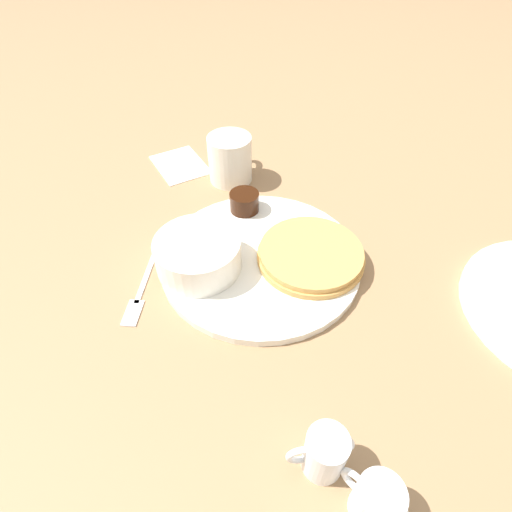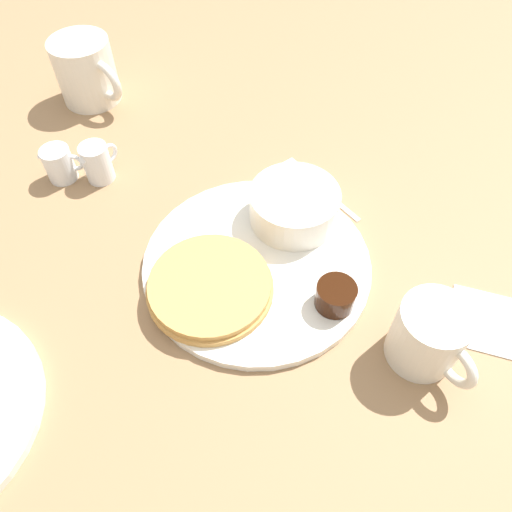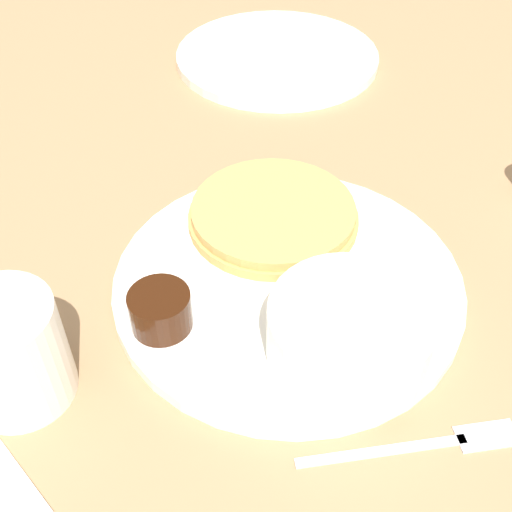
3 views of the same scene
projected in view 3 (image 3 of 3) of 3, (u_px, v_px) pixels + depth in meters
name	position (u px, v px, depth m)	size (l,w,h in m)	color
ground_plane	(288.00, 287.00, 0.54)	(4.00, 4.00, 0.00)	#93704C
plate	(288.00, 282.00, 0.53)	(0.29, 0.29, 0.01)	white
pancake_stack	(273.00, 214.00, 0.57)	(0.15, 0.15, 0.02)	tan
bowl	(349.00, 331.00, 0.45)	(0.12, 0.12, 0.05)	white
syrup_cup	(160.00, 310.00, 0.48)	(0.05, 0.05, 0.03)	black
butter_ramekin	(346.00, 374.00, 0.44)	(0.04, 0.04, 0.04)	white
coffee_mug	(6.00, 353.00, 0.44)	(0.09, 0.09, 0.08)	silver
fork	(435.00, 443.00, 0.43)	(0.13, 0.10, 0.00)	silver
far_plate	(277.00, 57.00, 0.83)	(0.26, 0.26, 0.01)	white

